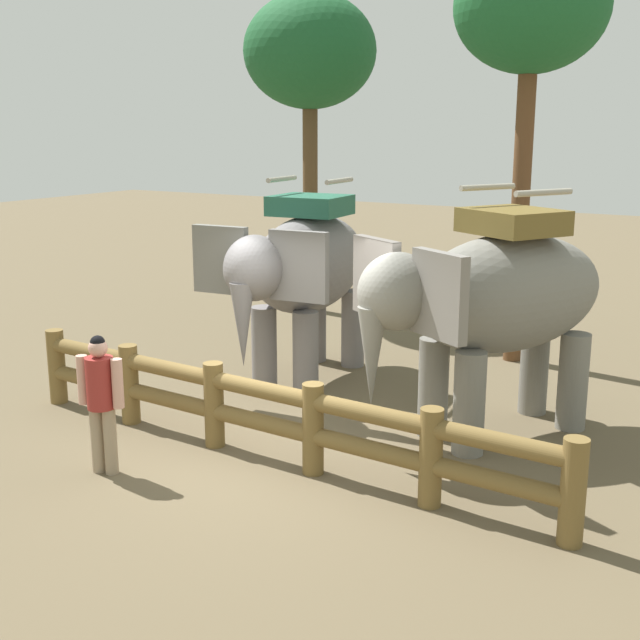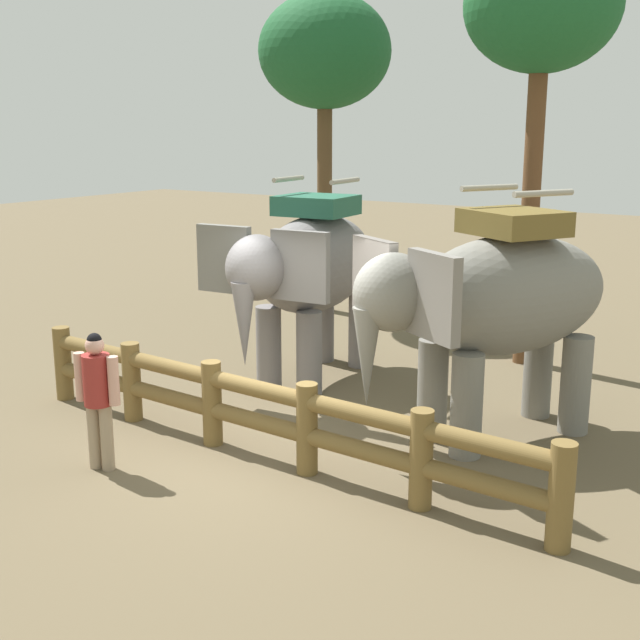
% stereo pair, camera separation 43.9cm
% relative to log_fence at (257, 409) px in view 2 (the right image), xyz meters
% --- Properties ---
extents(ground_plane, '(60.00, 60.00, 0.00)m').
position_rel_log_fence_xyz_m(ground_plane, '(0.00, -0.01, -0.60)').
color(ground_plane, brown).
extents(log_fence, '(7.47, 0.67, 1.05)m').
position_rel_log_fence_xyz_m(log_fence, '(0.00, 0.00, 0.00)').
color(log_fence, brown).
rests_on(log_fence, ground).
extents(elephant_near_left, '(2.04, 3.58, 3.06)m').
position_rel_log_fence_xyz_m(elephant_near_left, '(-1.17, 2.83, 1.12)').
color(elephant_near_left, slate).
rests_on(elephant_near_left, ground).
extents(elephant_center, '(2.95, 3.60, 3.10)m').
position_rel_log_fence_xyz_m(elephant_center, '(2.02, 2.08, 1.14)').
color(elephant_center, slate).
rests_on(elephant_center, ground).
extents(tourist_woman_in_black, '(0.55, 0.37, 1.59)m').
position_rel_log_fence_xyz_m(tourist_woman_in_black, '(-1.31, -1.21, 0.32)').
color(tourist_woman_in_black, gray).
rests_on(tourist_woman_in_black, ground).
extents(tree_far_left, '(2.36, 2.36, 6.57)m').
position_rel_log_fence_xyz_m(tree_far_left, '(1.22, 5.57, 4.86)').
color(tree_far_left, brown).
rests_on(tree_far_left, ground).
extents(tree_back_center, '(2.63, 2.63, 6.35)m').
position_rel_log_fence_xyz_m(tree_back_center, '(-3.61, 7.07, 4.55)').
color(tree_back_center, brown).
rests_on(tree_back_center, ground).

